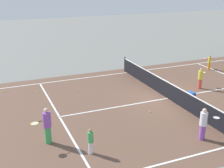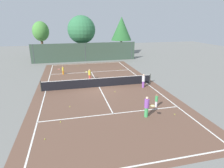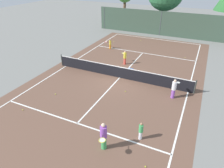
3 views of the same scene
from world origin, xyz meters
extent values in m
plane|color=slate|center=(0.00, 0.00, 0.00)|extent=(80.00, 80.00, 0.00)
cube|color=brown|center=(0.00, 0.00, 0.00)|extent=(13.00, 25.00, 0.00)
cube|color=white|center=(-5.50, 0.00, 0.01)|extent=(0.10, 24.00, 0.01)
cube|color=white|center=(5.50, 0.00, 0.01)|extent=(0.10, 24.00, 0.01)
cube|color=white|center=(0.00, -12.00, 0.01)|extent=(11.00, 0.10, 0.01)
cube|color=white|center=(0.00, 12.00, 0.01)|extent=(11.00, 0.10, 0.01)
cube|color=white|center=(0.00, -6.40, 0.01)|extent=(11.00, 0.10, 0.01)
cube|color=white|center=(0.00, 6.40, 0.01)|extent=(11.00, 0.10, 0.01)
cube|color=white|center=(0.00, 0.00, 0.01)|extent=(0.10, 12.80, 0.01)
cylinder|color=#333833|center=(-5.90, 0.00, 0.55)|extent=(0.10, 0.10, 1.10)
cylinder|color=#333833|center=(5.90, 0.00, 0.55)|extent=(0.10, 0.10, 1.10)
cube|color=black|center=(0.00, 0.00, 0.47)|extent=(11.80, 0.03, 0.95)
cube|color=white|center=(0.00, 0.00, 0.97)|extent=(11.80, 0.04, 0.05)
cube|color=#384C3D|center=(0.00, 14.00, 1.60)|extent=(18.00, 0.06, 3.20)
cylinder|color=#3F4447|center=(-8.50, 14.00, 1.60)|extent=(0.12, 0.12, 3.20)
cylinder|color=#3F4447|center=(0.00, 14.00, 1.60)|extent=(0.12, 0.12, 3.20)
cylinder|color=#3F4447|center=(8.50, 14.00, 1.60)|extent=(0.12, 0.12, 3.20)
cylinder|color=brown|center=(-0.27, 16.45, 1.71)|extent=(0.31, 0.31, 3.43)
sphere|color=#337547|center=(-0.27, 16.45, 5.28)|extent=(4.95, 4.95, 4.95)
cylinder|color=brown|center=(-7.65, 19.96, 1.78)|extent=(0.45, 0.45, 3.56)
ellipsoid|color=#4C8E3D|center=(-7.65, 19.96, 4.93)|extent=(3.03, 2.99, 3.64)
cylinder|color=brown|center=(8.12, 19.70, 1.48)|extent=(0.41, 0.41, 2.96)
cone|color=#2D6B33|center=(8.12, 19.70, 5.29)|extent=(4.20, 4.20, 4.66)
cylinder|color=orange|center=(-3.80, 6.12, 0.26)|extent=(0.19, 0.19, 0.51)
cylinder|color=yellow|center=(-3.80, 6.12, 0.74)|extent=(0.24, 0.24, 0.45)
sphere|color=#A37556|center=(-3.80, 6.12, 1.03)|extent=(0.14, 0.14, 0.14)
cylinder|color=black|center=(-4.06, 6.08, 0.76)|extent=(0.20, 0.06, 0.03)
torus|color=red|center=(-4.31, 6.05, 0.76)|extent=(0.37, 0.37, 0.03)
cylinder|color=silver|center=(-4.31, 6.05, 0.76)|extent=(0.31, 0.31, 0.00)
cylinder|color=purple|center=(4.58, -1.23, 0.34)|extent=(0.25, 0.25, 0.68)
cylinder|color=silver|center=(4.58, -1.23, 0.98)|extent=(0.31, 0.31, 0.60)
sphere|color=beige|center=(4.58, -1.23, 1.37)|extent=(0.18, 0.18, 0.18)
cylinder|color=black|center=(4.67, -0.94, 1.01)|extent=(0.09, 0.20, 0.03)
torus|color=black|center=(4.74, -0.70, 1.01)|extent=(0.41, 0.41, 0.03)
cylinder|color=silver|center=(4.74, -0.70, 1.01)|extent=(0.35, 0.35, 0.00)
cylinder|color=silver|center=(3.76, -6.02, 0.25)|extent=(0.19, 0.19, 0.51)
cylinder|color=#3FA559|center=(3.76, -6.02, 0.73)|extent=(0.23, 0.23, 0.44)
sphere|color=#A37556|center=(3.76, -6.02, 1.02)|extent=(0.14, 0.14, 0.14)
cylinder|color=#E54C3F|center=(-0.66, 2.78, 0.31)|extent=(0.23, 0.23, 0.62)
cylinder|color=yellow|center=(-0.66, 2.78, 0.89)|extent=(0.28, 0.28, 0.54)
sphere|color=tan|center=(-0.66, 2.78, 1.25)|extent=(0.17, 0.17, 0.17)
cylinder|color=black|center=(-0.83, 3.01, 0.92)|extent=(0.14, 0.18, 0.03)
torus|color=yellow|center=(-0.98, 3.21, 0.92)|extent=(0.46, 0.46, 0.03)
cylinder|color=silver|center=(-0.98, 3.21, 0.92)|extent=(0.39, 0.39, 0.00)
cylinder|color=#3FA559|center=(2.28, -7.41, 0.37)|extent=(0.27, 0.27, 0.75)
cylinder|color=purple|center=(2.28, -7.41, 1.07)|extent=(0.34, 0.34, 0.65)
sphere|color=beige|center=(2.28, -7.41, 1.50)|extent=(0.20, 0.20, 0.20)
cylinder|color=black|center=(2.40, -7.71, 1.11)|extent=(0.10, 0.20, 0.03)
torus|color=yellow|center=(2.49, -7.94, 1.11)|extent=(0.43, 0.43, 0.03)
cylinder|color=silver|center=(2.49, -7.94, 1.11)|extent=(0.36, 0.36, 0.00)
cube|color=blue|center=(0.46, 1.26, 0.18)|extent=(0.44, 0.38, 0.36)
sphere|color=#CCE533|center=(0.37, 1.26, 0.39)|extent=(0.07, 0.07, 0.07)
sphere|color=#CCE533|center=(0.55, 1.32, 0.39)|extent=(0.07, 0.07, 0.07)
sphere|color=#CCE533|center=(-3.21, -4.41, 0.03)|extent=(0.07, 0.07, 0.07)
sphere|color=#CCE533|center=(1.28, -1.91, 0.03)|extent=(0.07, 0.07, 0.07)
sphere|color=#CCE533|center=(-3.90, -6.80, 0.03)|extent=(0.07, 0.07, 0.07)
sphere|color=#CCE533|center=(-1.58, 10.57, 0.03)|extent=(0.07, 0.07, 0.07)
sphere|color=#CCE533|center=(4.38, 6.84, 0.03)|extent=(0.07, 0.07, 0.07)
sphere|color=#CCE533|center=(-4.51, 8.67, 0.03)|extent=(0.07, 0.07, 0.07)
sphere|color=#CCE533|center=(-4.78, -8.67, 0.03)|extent=(0.07, 0.07, 0.07)
sphere|color=#CCE533|center=(4.53, -7.63, 0.03)|extent=(0.07, 0.07, 0.07)
camera|label=1|loc=(13.65, -9.27, 6.60)|focal=48.12mm
camera|label=2|loc=(-3.09, -19.03, 6.77)|focal=30.27mm
camera|label=3|loc=(5.75, -13.86, 7.89)|focal=32.30mm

